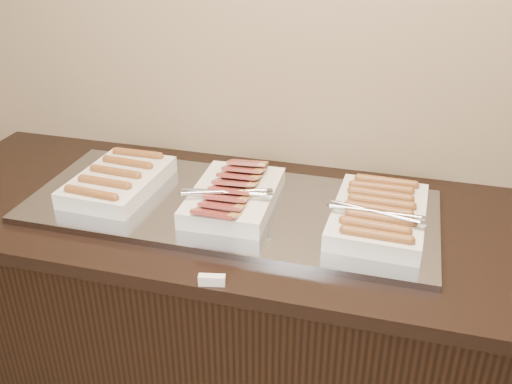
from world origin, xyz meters
TOP-DOWN VIEW (x-y plane):
  - counter at (0.00, 2.13)m, footprint 2.06×0.76m
  - warming_tray at (-0.03, 2.13)m, footprint 1.20×0.50m
  - dish_left at (-0.39, 2.13)m, footprint 0.25×0.36m
  - dish_center at (-0.02, 2.13)m, footprint 0.27×0.38m
  - dish_right at (0.40, 2.13)m, footprint 0.27×0.38m
  - label_holder at (0.04, 1.77)m, footprint 0.07×0.03m

SIDE VIEW (x-z plane):
  - counter at x=0.00m, z-range 0.00..0.90m
  - warming_tray at x=-0.03m, z-range 0.90..0.92m
  - label_holder at x=0.04m, z-range 0.90..0.93m
  - dish_left at x=-0.39m, z-range 0.91..0.98m
  - dish_right at x=0.40m, z-range 0.91..0.99m
  - dish_center at x=-0.02m, z-range 0.91..1.00m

